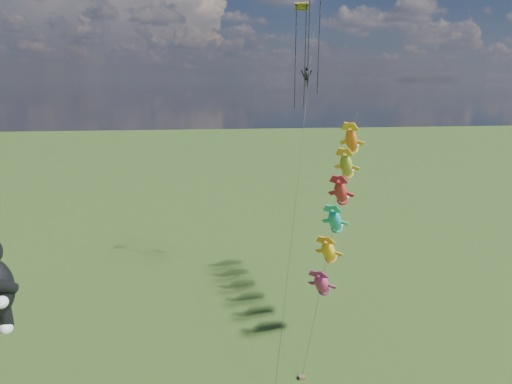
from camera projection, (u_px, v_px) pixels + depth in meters
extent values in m
sphere|color=white|center=(2.00, 302.00, 21.54)|extent=(0.65, 0.65, 0.65)
sphere|color=white|center=(6.00, 328.00, 22.95)|extent=(0.69, 0.69, 0.69)
cube|color=brown|center=(302.00, 377.00, 27.59)|extent=(0.40, 0.30, 0.22)
cylinder|color=black|center=(335.00, 221.00, 32.59)|extent=(7.63, 13.90, 16.25)
ellipsoid|color=#D8336C|center=(322.00, 283.00, 30.38)|extent=(2.14, 2.82, 2.73)
ellipsoid|color=yellow|center=(328.00, 251.00, 31.51)|extent=(2.14, 2.82, 2.73)
ellipsoid|color=#1987BF|center=(335.00, 220.00, 32.63)|extent=(2.14, 2.82, 2.73)
ellipsoid|color=red|center=(341.00, 192.00, 33.75)|extent=(2.14, 2.82, 2.73)
ellipsoid|color=green|center=(346.00, 165.00, 34.87)|extent=(2.14, 2.82, 2.73)
ellipsoid|color=red|center=(352.00, 140.00, 35.99)|extent=(2.14, 2.82, 2.73)
cylinder|color=black|center=(298.00, 181.00, 31.25)|extent=(5.64, 16.15, 22.78)
cube|color=#169336|center=(302.00, 6.00, 33.32)|extent=(1.21, 0.95, 0.58)
cylinder|color=black|center=(296.00, 60.00, 34.30)|extent=(0.08, 0.08, 8.02)
cylinder|color=black|center=(305.00, 60.00, 34.38)|extent=(0.08, 0.08, 8.02)
cylinder|color=black|center=(309.00, 43.00, 36.66)|extent=(0.08, 0.08, 8.83)
cylinder|color=black|center=(319.00, 44.00, 36.75)|extent=(0.08, 0.08, 8.83)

